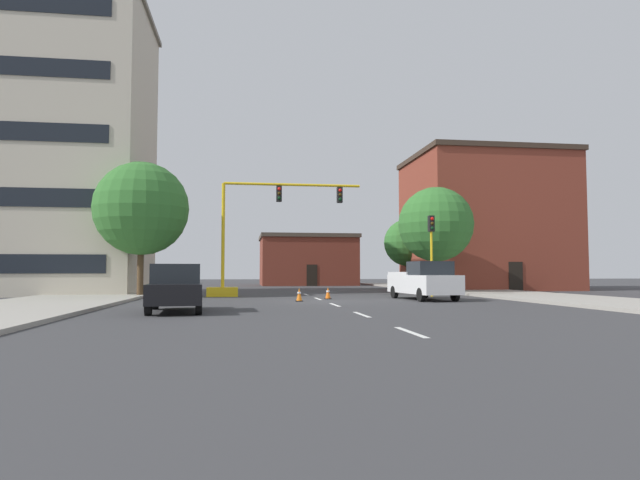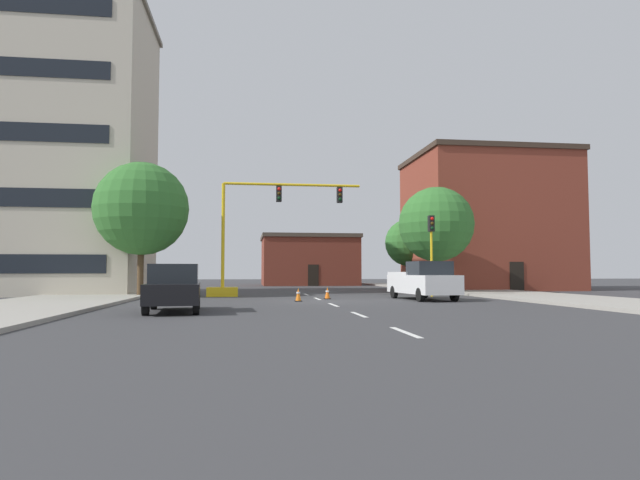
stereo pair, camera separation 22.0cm
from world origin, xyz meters
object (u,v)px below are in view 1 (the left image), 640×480
traffic_light_pole_right (431,237)px  tree_right_far (408,243)px  sedan_black_near_left (176,287)px  traffic_cone_roadside_a (328,293)px  traffic_cone_roadside_b (299,295)px  tree_left_near (142,209)px  traffic_signal_gantry (243,258)px  pickup_truck_white (423,281)px  tree_right_mid (436,224)px

traffic_light_pole_right → tree_right_far: bearing=78.0°
tree_right_far → sedan_black_near_left: bearing=-123.1°
sedan_black_near_left → traffic_cone_roadside_a: size_ratio=7.09×
traffic_light_pole_right → sedan_black_near_left: size_ratio=1.04×
tree_right_far → traffic_cone_roadside_a: size_ratio=9.31×
traffic_cone_roadside_b → traffic_cone_roadside_a: bearing=49.5°
traffic_light_pole_right → sedan_black_near_left: bearing=-142.1°
tree_left_near → sedan_black_near_left: (3.44, -12.06, -4.23)m
traffic_signal_gantry → tree_right_far: traffic_signal_gantry is taller
traffic_signal_gantry → traffic_light_pole_right: traffic_signal_gantry is taller
traffic_signal_gantry → pickup_truck_white: bearing=-29.2°
tree_right_far → sedan_black_near_left: tree_right_far is taller
traffic_cone_roadside_a → traffic_cone_roadside_b: size_ratio=0.98×
pickup_truck_white → sedan_black_near_left: size_ratio=1.20×
tree_right_mid → tree_right_far: size_ratio=1.18×
tree_right_far → tree_left_near: (-20.15, -13.56, 1.12)m
tree_right_mid → traffic_light_pole_right: bearing=-113.6°
tree_right_mid → pickup_truck_white: 9.10m
pickup_truck_white → traffic_cone_roadside_b: 6.68m
tree_left_near → traffic_signal_gantry: bearing=1.9°
tree_left_near → traffic_cone_roadside_a: size_ratio=12.01×
tree_left_near → pickup_truck_white: 16.58m
tree_right_mid → traffic_cone_roadside_a: (-8.34, -6.20, -4.33)m
tree_right_far → pickup_truck_white: (-4.92, -18.60, -3.02)m
traffic_signal_gantry → tree_right_mid: bearing=10.3°
traffic_cone_roadside_a → traffic_signal_gantry: bearing=139.5°
traffic_light_pole_right → sedan_black_near_left: 17.33m
traffic_light_pole_right → traffic_cone_roadside_b: size_ratio=7.18×
pickup_truck_white → traffic_cone_roadside_a: 5.09m
tree_right_far → tree_left_near: bearing=-146.1°
traffic_light_pole_right → pickup_truck_white: traffic_light_pole_right is taller
traffic_light_pole_right → tree_left_near: bearing=174.8°
traffic_light_pole_right → tree_left_near: (-16.95, 1.53, 1.59)m
tree_right_far → pickup_truck_white: 19.47m
tree_left_near → sedan_black_near_left: bearing=-74.1°
tree_right_far → traffic_cone_roadside_a: bearing=-119.6°
traffic_light_pole_right → pickup_truck_white: 4.67m
traffic_signal_gantry → traffic_cone_roadside_a: 6.26m
traffic_light_pole_right → traffic_cone_roadside_b: bearing=-153.2°
sedan_black_near_left → traffic_signal_gantry: bearing=78.9°
traffic_signal_gantry → tree_right_far: (14.29, 13.37, 1.75)m
pickup_truck_white → traffic_cone_roadside_b: pickup_truck_white is taller
traffic_signal_gantry → sedan_black_near_left: size_ratio=1.99×
traffic_cone_roadside_b → tree_left_near: bearing=146.4°
tree_right_mid → pickup_truck_white: tree_right_mid is taller
tree_right_far → traffic_cone_roadside_a: 20.15m
tree_right_far → sedan_black_near_left: size_ratio=1.31×
traffic_signal_gantry → traffic_cone_roadside_b: size_ratio=13.74×
traffic_signal_gantry → pickup_truck_white: size_ratio=1.66×
sedan_black_near_left → traffic_cone_roadside_b: 8.20m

